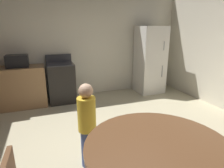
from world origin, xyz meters
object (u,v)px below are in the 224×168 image
object	(u,v)px
oven_range	(61,82)
dining_table	(158,160)
refrigerator	(150,60)
microwave	(17,61)
person_child	(87,124)

from	to	relation	value
oven_range	dining_table	xyz separation A→B (m)	(0.48, -3.32, 0.14)
oven_range	refrigerator	bearing A→B (deg)	-1.31
oven_range	refrigerator	size ratio (longest dim) A/B	0.62
refrigerator	microwave	bearing A→B (deg)	179.11
person_child	dining_table	bearing A→B (deg)	0.00
dining_table	person_child	world-z (taller)	person_child
refrigerator	person_child	xyz separation A→B (m)	(-2.28, -2.38, -0.30)
oven_range	person_child	size ratio (longest dim) A/B	1.01
microwave	person_child	size ratio (longest dim) A/B	0.40
oven_range	person_child	xyz separation A→B (m)	(0.07, -2.43, 0.11)
dining_table	microwave	bearing A→B (deg)	112.36
dining_table	refrigerator	bearing A→B (deg)	60.18
oven_range	dining_table	distance (m)	3.35
microwave	oven_range	bearing A→B (deg)	0.24
oven_range	person_child	distance (m)	2.43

